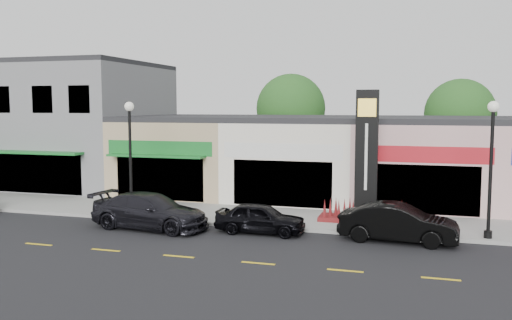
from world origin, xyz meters
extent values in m
plane|color=black|center=(0.00, 0.00, 0.00)|extent=(120.00, 120.00, 0.00)
cube|color=gray|center=(0.00, 4.35, 0.07)|extent=(52.00, 4.30, 0.15)
cube|color=gray|center=(0.00, 2.10, 0.07)|extent=(52.00, 0.20, 0.15)
cube|color=slate|center=(-18.00, 11.50, 4.00)|extent=(12.00, 10.00, 8.00)
cube|color=#262628|center=(-18.00, 11.50, 8.15)|extent=(12.00, 10.00, 0.30)
cube|color=black|center=(-18.00, 6.55, 1.40)|extent=(9.00, 0.10, 2.40)
cube|color=#186F28|center=(-18.00, 6.05, 2.70)|extent=(9.50, 1.00, 0.14)
cube|color=black|center=(-19.00, 6.55, 5.80)|extent=(1.40, 0.10, 1.60)
cube|color=black|center=(-16.00, 6.55, 5.80)|extent=(1.40, 0.10, 1.60)
cube|color=black|center=(-13.50, 6.55, 5.80)|extent=(1.40, 0.10, 1.60)
cube|color=tan|center=(-8.50, 11.50, 2.25)|extent=(7.00, 10.00, 4.50)
cube|color=#262628|center=(-8.50, 11.50, 4.65)|extent=(7.00, 10.00, 0.30)
cube|color=black|center=(-8.50, 6.55, 1.40)|extent=(5.25, 0.10, 2.40)
cube|color=#186F28|center=(-8.50, 6.55, 3.10)|extent=(6.30, 0.12, 0.80)
cube|color=#186F28|center=(-8.50, 6.10, 2.70)|extent=(5.60, 0.90, 0.12)
cube|color=beige|center=(-1.50, 11.50, 2.25)|extent=(7.00, 10.00, 4.50)
cube|color=#262628|center=(-1.50, 11.50, 4.65)|extent=(7.00, 10.00, 0.30)
cube|color=black|center=(-1.50, 6.55, 1.40)|extent=(5.25, 0.10, 2.40)
cube|color=silver|center=(-1.50, 6.55, 3.10)|extent=(6.30, 0.12, 0.80)
cube|color=#D09F9E|center=(5.50, 11.50, 2.25)|extent=(7.00, 10.00, 4.50)
cube|color=#262628|center=(5.50, 11.50, 4.65)|extent=(7.00, 10.00, 0.30)
cube|color=black|center=(5.50, 6.55, 1.40)|extent=(5.25, 0.10, 2.40)
cube|color=red|center=(5.50, 6.55, 3.10)|extent=(6.30, 0.12, 0.80)
cylinder|color=#382619|center=(-4.00, 19.50, 1.57)|extent=(0.36, 0.36, 3.15)
sphere|color=#235019|center=(-4.00, 19.50, 5.23)|extent=(5.20, 5.20, 5.20)
cylinder|color=#382619|center=(8.00, 19.50, 1.49)|extent=(0.36, 0.36, 2.97)
sphere|color=#235019|center=(8.00, 19.50, 4.89)|extent=(4.80, 4.80, 4.80)
cylinder|color=black|center=(-8.00, 2.50, 0.30)|extent=(0.32, 0.32, 0.30)
cylinder|color=black|center=(-8.00, 2.50, 2.80)|extent=(0.14, 0.14, 5.00)
sphere|color=silver|center=(-8.00, 2.50, 5.40)|extent=(0.44, 0.44, 0.44)
cylinder|color=black|center=(8.00, 2.50, 0.30)|extent=(0.32, 0.32, 0.30)
cylinder|color=black|center=(8.00, 2.50, 2.80)|extent=(0.14, 0.14, 5.00)
sphere|color=silver|center=(8.00, 2.50, 5.40)|extent=(0.44, 0.44, 0.44)
cube|color=maroon|center=(3.00, 4.20, 0.25)|extent=(4.20, 1.30, 0.20)
cube|color=black|center=(3.00, 4.20, 3.15)|extent=(1.00, 0.40, 6.00)
cube|color=yellow|center=(3.00, 3.98, 5.35)|extent=(0.80, 0.05, 0.80)
cube|color=silver|center=(3.00, 3.98, 3.15)|extent=(0.12, 0.04, 3.00)
imported|color=black|center=(-6.10, 0.77, 0.78)|extent=(2.73, 5.60, 1.57)
imported|color=black|center=(-1.16, 1.31, 0.66)|extent=(1.60, 3.89, 1.32)
imported|color=black|center=(4.54, 1.45, 0.77)|extent=(2.00, 4.76, 1.53)
camera|label=1|loc=(5.12, -20.56, 5.45)|focal=38.00mm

